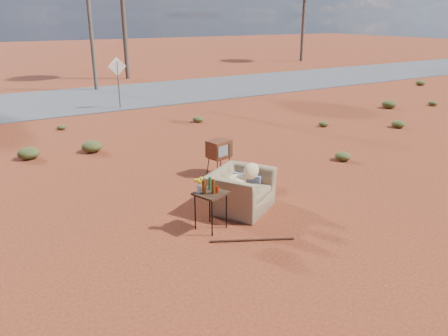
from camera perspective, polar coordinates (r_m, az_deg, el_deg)
ground at (r=8.65m, az=2.66°, el=-7.05°), size 140.00×140.00×0.00m
highway at (r=22.19m, az=-19.56°, el=8.30°), size 140.00×7.00×0.04m
armchair at (r=9.10m, az=2.34°, el=-2.10°), size 1.64×1.58×1.11m
tv_unit at (r=10.98m, az=-0.64°, el=2.46°), size 0.64×0.56×0.89m
side_table at (r=8.07m, az=-2.10°, el=-3.05°), size 0.67×0.67×1.05m
rusty_bar at (r=7.97m, az=3.68°, el=-9.36°), size 1.38×0.73×0.04m
road_sign at (r=19.47m, az=-13.71°, el=11.88°), size 0.78×0.06×2.19m
utility_pole_center at (r=24.75m, az=-17.25°, el=19.22°), size 1.40×0.20×8.00m
scrub_patch at (r=11.98m, az=-12.47°, el=0.85°), size 17.49×8.07×0.33m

